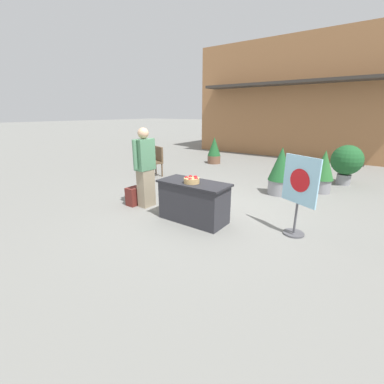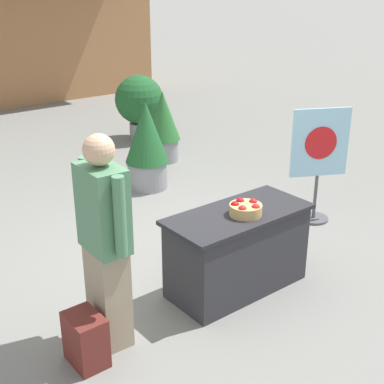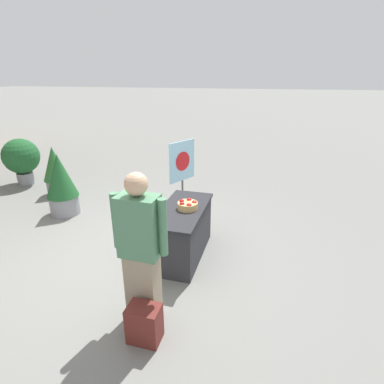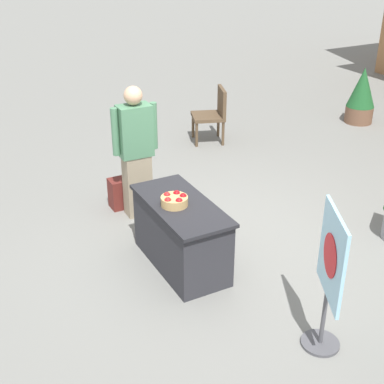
% 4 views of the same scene
% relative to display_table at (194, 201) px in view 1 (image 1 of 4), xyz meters
% --- Properties ---
extents(ground_plane, '(120.00, 120.00, 0.00)m').
position_rel_display_table_xyz_m(ground_plane, '(-0.19, 0.72, -0.40)').
color(ground_plane, slate).
extents(storefront_building, '(10.57, 5.30, 5.27)m').
position_rel_display_table_xyz_m(storefront_building, '(-0.35, 10.83, 2.24)').
color(storefront_building, '#9E6B42').
rests_on(storefront_building, ground_plane).
extents(display_table, '(1.39, 0.64, 0.79)m').
position_rel_display_table_xyz_m(display_table, '(0.00, 0.00, 0.00)').
color(display_table, '#2D2D33').
rests_on(display_table, ground_plane).
extents(apple_basket, '(0.30, 0.30, 0.13)m').
position_rel_display_table_xyz_m(apple_basket, '(0.01, -0.08, 0.45)').
color(apple_basket, tan).
rests_on(apple_basket, display_table).
extents(person_visitor, '(0.27, 0.61, 1.76)m').
position_rel_display_table_xyz_m(person_visitor, '(-1.36, 0.04, 0.51)').
color(person_visitor, gray).
rests_on(person_visitor, ground_plane).
extents(backpack, '(0.24, 0.34, 0.42)m').
position_rel_display_table_xyz_m(backpack, '(-1.64, -0.08, -0.19)').
color(backpack, maroon).
rests_on(backpack, ground_plane).
extents(poster_board, '(0.64, 0.36, 1.39)m').
position_rel_display_table_xyz_m(poster_board, '(1.79, 0.54, 0.40)').
color(poster_board, '#4C4C51').
rests_on(poster_board, ground_plane).
extents(patio_chair, '(0.71, 0.71, 0.97)m').
position_rel_display_table_xyz_m(patio_chair, '(-3.25, 2.29, 0.15)').
color(patio_chair, brown).
rests_on(patio_chair, ground_plane).
extents(potted_plant_far_right, '(0.55, 0.55, 1.13)m').
position_rel_display_table_xyz_m(potted_plant_far_right, '(1.67, 3.54, 0.20)').
color(potted_plant_far_right, gray).
rests_on(potted_plant_far_right, ground_plane).
extents(potted_plant_near_left, '(0.87, 0.87, 1.17)m').
position_rel_display_table_xyz_m(potted_plant_near_left, '(2.06, 4.81, 0.30)').
color(potted_plant_near_left, gray).
rests_on(potted_plant_near_left, ground_plane).
extents(potted_plant_far_left, '(0.60, 0.60, 1.23)m').
position_rel_display_table_xyz_m(potted_plant_far_left, '(0.80, 2.71, 0.24)').
color(potted_plant_far_left, gray).
rests_on(potted_plant_far_left, ground_plane).
extents(potted_plant_near_right, '(0.54, 0.54, 1.09)m').
position_rel_display_table_xyz_m(potted_plant_near_right, '(-2.79, 5.35, 0.15)').
color(potted_plant_near_right, brown).
rests_on(potted_plant_near_right, ground_plane).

